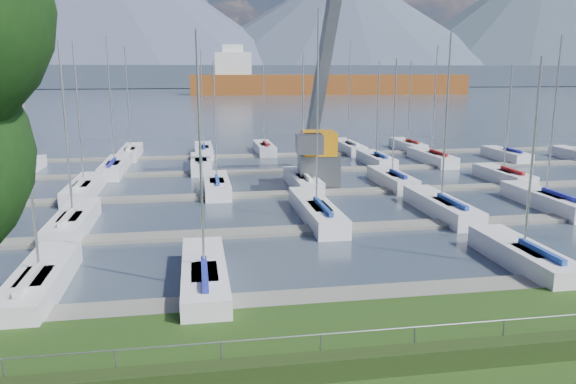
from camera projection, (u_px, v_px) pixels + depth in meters
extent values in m
cube|color=#3A4655|center=(202.00, 91.00, 268.03)|extent=(800.00, 540.00, 0.20)
cube|color=#223313|center=(356.00, 364.00, 16.86)|extent=(80.00, 0.70, 0.70)
cylinder|color=gray|center=(353.00, 332.00, 17.07)|extent=(80.00, 0.04, 0.04)
cube|color=#3B4556|center=(200.00, 76.00, 334.15)|extent=(900.00, 80.00, 12.00)
cone|color=#424D61|center=(345.00, 25.00, 421.32)|extent=(300.00, 300.00, 85.00)
cone|color=#3A4855|center=(544.00, 19.00, 456.85)|extent=(320.00, 320.00, 100.00)
cube|color=gray|center=(312.00, 298.00, 23.15)|extent=(90.00, 1.60, 0.25)
cube|color=gray|center=(277.00, 231.00, 32.79)|extent=(90.00, 1.60, 0.25)
cube|color=slate|center=(257.00, 195.00, 42.43)|extent=(90.00, 1.60, 0.25)
cube|color=slate|center=(245.00, 172.00, 52.07)|extent=(90.00, 1.60, 0.25)
cube|color=gray|center=(237.00, 156.00, 61.71)|extent=(90.00, 1.60, 0.25)
cube|color=#53575A|center=(319.00, 168.00, 45.63)|extent=(3.51, 3.51, 2.60)
cube|color=orange|center=(319.00, 143.00, 45.18)|extent=(2.93, 3.65, 1.80)
cube|color=#5C5F64|center=(329.00, 31.00, 47.91)|extent=(1.82, 11.26, 19.89)
cube|color=#585A5F|center=(309.00, 144.00, 43.02)|extent=(2.21, 2.39, 1.40)
cube|color=brown|center=(329.00, 87.00, 227.99)|extent=(111.47, 23.05, 10.00)
cube|color=silver|center=(233.00, 68.00, 221.85)|extent=(14.63, 14.63, 12.00)
cube|color=silver|center=(233.00, 50.00, 220.37)|extent=(8.36, 8.36, 4.00)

